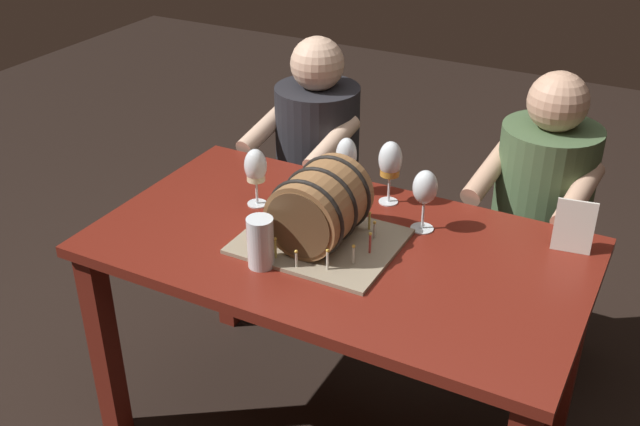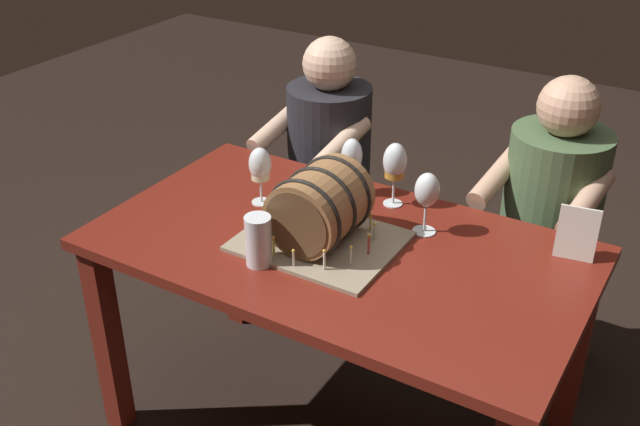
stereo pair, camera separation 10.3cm
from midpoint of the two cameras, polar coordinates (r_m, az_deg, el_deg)
name	(u,v)px [view 1 (the left image)]	position (r m, az deg, el deg)	size (l,w,h in m)	color
dining_table	(338,275)	(2.26, 0.06, -4.75)	(1.43, 0.81, 0.75)	maroon
barrel_cake	(320,210)	(2.14, -1.38, 0.21)	(0.45, 0.37, 0.24)	gray
wine_glass_red	(346,158)	(2.41, 0.79, 4.21)	(0.07, 0.07, 0.19)	white
wine_glass_amber	(390,162)	(2.35, 4.10, 3.86)	(0.08, 0.08, 0.21)	white
wine_glass_white	(256,168)	(2.35, -6.16, 3.37)	(0.07, 0.07, 0.19)	white
wine_glass_empty	(425,189)	(2.21, 6.65, 1.82)	(0.07, 0.07, 0.19)	white
beer_pint	(261,243)	(2.07, -5.96, -2.31)	(0.07, 0.07, 0.15)	white
menu_card	(574,227)	(2.22, 17.46, -1.01)	(0.11, 0.01, 0.16)	silver
person_seated_left	(317,187)	(3.02, -1.20, 2.00)	(0.38, 0.47, 1.12)	black
person_seated_right	(535,238)	(2.75, 14.98, -1.89)	(0.40, 0.49, 1.13)	#2A3A24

